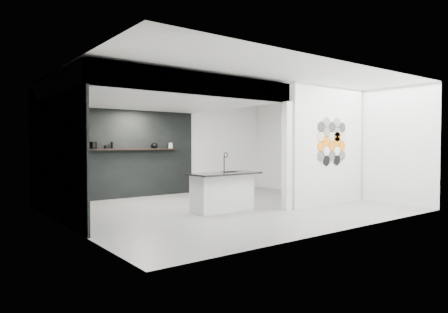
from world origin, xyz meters
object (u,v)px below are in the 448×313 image
Objects in this scene: partition_panel at (328,146)px; utensil_cup at (105,147)px; bottle_dark at (112,145)px; glass_bowl at (171,147)px; stockpot at (93,145)px; kitchen_island at (223,191)px; glass_vase at (171,145)px; kettle at (154,146)px; wall_basin at (69,175)px.

partition_panel is 5.54m from utensil_cup.
bottle_dark is 2.06× the size of utensil_cup.
bottle_dark is at bearing 180.00° from glass_bowl.
bottle_dark is at bearing 0.00° from stockpot.
kitchen_island is 3.31m from glass_vase.
stockpot is 1.71m from kettle.
glass_bowl is (2.22, 0.00, -0.04)m from stockpot.
utensil_cup is at bearing 111.62° from kitchen_island.
partition_panel reaches higher than kitchen_island.
glass_vase is at bearing 0.00° from utensil_cup.
glass_bowl reaches higher than utensil_cup.
wall_basin is 0.38× the size of kitchen_island.
bottle_dark reaches higher than glass_bowl.
wall_basin is at bearing -122.68° from kettle.
bottle_dark is at bearing 108.86° from kitchen_island.
partition_panel is 4.39m from glass_bowl.
bottle_dark is (1.67, 2.07, 0.56)m from wall_basin.
kitchen_island is 8.65× the size of kettle.
kitchen_island is at bearing -68.18° from kettle.
partition_panel is 4.39m from glass_vase.
wall_basin is at bearing -128.94° from bottle_dark.
glass_bowl is (-2.08, 3.87, -0.03)m from partition_panel.
kettle is 1.44× the size of glass_bowl.
glass_bowl is (0.51, 3.12, 0.94)m from kitchen_island.
wall_basin is 6.94× the size of utensil_cup.
utensil_cup is (-1.39, 3.12, 0.94)m from kitchen_island.
partition_panel is at bearing -61.77° from glass_bowl.
glass_bowl is at bearing 0.00° from glass_vase.
kitchen_island is at bearing -65.97° from utensil_cup.
glass_vase is (3.39, 2.07, 0.55)m from wall_basin.
kitchen_island is 18.47× the size of utensil_cup.
partition_panel is 5.78m from wall_basin.
partition_panel is at bearing -18.45° from kitchen_island.
wall_basin is 4.01m from glass_vase.
kettle is 1.04× the size of bottle_dark.
kitchen_island is 3.27m from kettle.
partition_panel is 15.17× the size of kettle.
stockpot reaches higher than kettle.
kettle is at bearing 87.77° from kitchen_island.
utensil_cup is (0.33, 0.00, -0.04)m from stockpot.
bottle_dark reaches higher than utensil_cup.
stockpot is 2.22m from glass_bowl.
bottle_dark reaches higher than glass_vase.
glass_vase is (0.52, 0.00, -0.00)m from kettle.
partition_panel is 21.79× the size of glass_bowl.
stockpot is 0.50m from bottle_dark.
bottle_dark is (-1.22, 3.12, 0.98)m from kitchen_island.
stockpot is (1.17, 2.07, 0.56)m from wall_basin.
bottle_dark is (-1.72, 0.00, 0.04)m from glass_bowl.
bottle_dark reaches higher than wall_basin.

